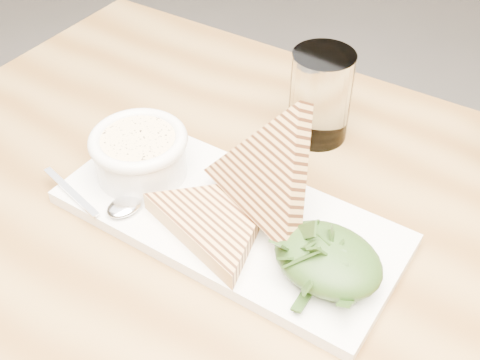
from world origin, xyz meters
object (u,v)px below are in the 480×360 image
Objects in this scene: platter at (229,218)px; glass_near at (320,96)px; soup_bowl at (141,159)px; table_top at (296,280)px.

platter is 0.20m from glass_near.
soup_bowl is 0.89× the size of glass_near.
table_top is 2.97× the size of platter.
glass_near is (-0.11, 0.20, 0.08)m from table_top.
glass_near is (0.11, 0.21, 0.02)m from soup_bowl.
table_top is 0.23m from soup_bowl.
platter is 3.63× the size of soup_bowl.
soup_bowl is at bearing -118.29° from glass_near.
platter is 3.22× the size of glass_near.
platter is (-0.10, 0.01, 0.03)m from table_top.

